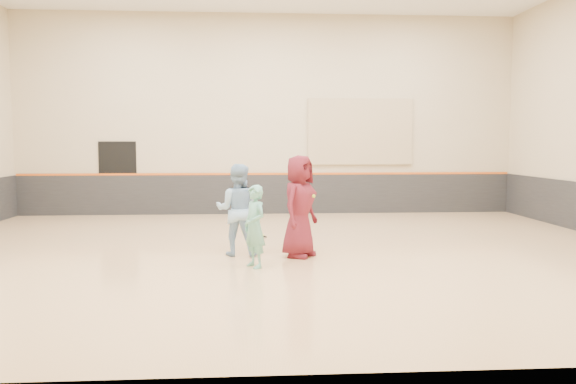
{
  "coord_description": "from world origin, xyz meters",
  "views": [
    {
      "loc": [
        -0.52,
        -11.03,
        2.15
      ],
      "look_at": [
        0.23,
        0.4,
        1.15
      ],
      "focal_mm": 35.0,
      "sensor_mm": 36.0,
      "label": 1
    }
  ],
  "objects": [
    {
      "name": "wainscot_back",
      "position": [
        0.0,
        5.97,
        0.6
      ],
      "size": [
        14.9,
        0.04,
        1.2
      ],
      "primitive_type": "cube",
      "color": "#232326",
      "rests_on": "floor"
    },
    {
      "name": "ball_under_racket",
      "position": [
        0.24,
        -0.53,
        0.03
      ],
      "size": [
        0.07,
        0.07,
        0.07
      ],
      "primitive_type": "sphere",
      "color": "yellow",
      "rests_on": "floor"
    },
    {
      "name": "ball_in_hand",
      "position": [
        0.63,
        -0.75,
        1.17
      ],
      "size": [
        0.07,
        0.07,
        0.07
      ],
      "primitive_type": "sphere",
      "color": "#C3DB32",
      "rests_on": "young_man"
    },
    {
      "name": "instructor",
      "position": [
        -0.79,
        -0.34,
        0.88
      ],
      "size": [
        0.95,
        0.79,
        1.76
      ],
      "primitive_type": "imported",
      "rotation": [
        0.0,
        0.0,
        2.98
      ],
      "color": "#95BFE6",
      "rests_on": "floor"
    },
    {
      "name": "room",
      "position": [
        0.0,
        0.0,
        0.81
      ],
      "size": [
        15.04,
        12.04,
        6.22
      ],
      "color": "tan",
      "rests_on": "ground"
    },
    {
      "name": "held_racket",
      "position": [
        -0.56,
        -0.51,
        0.51
      ],
      "size": [
        0.32,
        0.32,
        0.63
      ],
      "primitive_type": null,
      "color": "#BDDB30",
      "rests_on": "instructor"
    },
    {
      "name": "accent_stripe",
      "position": [
        0.0,
        5.96,
        1.22
      ],
      "size": [
        14.9,
        0.03,
        0.06
      ],
      "primitive_type": "cube",
      "color": "#D85914",
      "rests_on": "wall_back"
    },
    {
      "name": "ball_beside_spare",
      "position": [
        -0.45,
        2.05,
        0.03
      ],
      "size": [
        0.07,
        0.07,
        0.07
      ],
      "primitive_type": "sphere",
      "color": "yellow",
      "rests_on": "floor"
    },
    {
      "name": "acoustic_panel",
      "position": [
        2.8,
        5.95,
        2.5
      ],
      "size": [
        3.2,
        0.08,
        2.0
      ],
      "primitive_type": "cube",
      "color": "tan",
      "rests_on": "wall_back"
    },
    {
      "name": "doorway",
      "position": [
        -4.5,
        5.98,
        1.1
      ],
      "size": [
        1.1,
        0.05,
        2.2
      ],
      "primitive_type": "cube",
      "color": "black",
      "rests_on": "floor"
    },
    {
      "name": "girl",
      "position": [
        -0.47,
        -1.42,
        0.72
      ],
      "size": [
        0.56,
        0.62,
        1.43
      ],
      "primitive_type": "imported",
      "rotation": [
        0.0,
        0.0,
        -1.03
      ],
      "color": "#6BBAA5",
      "rests_on": "floor"
    },
    {
      "name": "young_man",
      "position": [
        0.38,
        -0.56,
        0.96
      ],
      "size": [
        1.02,
        1.12,
        1.93
      ],
      "primitive_type": "imported",
      "rotation": [
        0.0,
        0.0,
        1.0
      ],
      "color": "maroon",
      "rests_on": "floor"
    },
    {
      "name": "spare_racket",
      "position": [
        -0.38,
        1.89,
        0.03
      ],
      "size": [
        0.69,
        0.69,
        0.06
      ],
      "primitive_type": null,
      "color": "#A8BF2A",
      "rests_on": "floor"
    }
  ]
}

